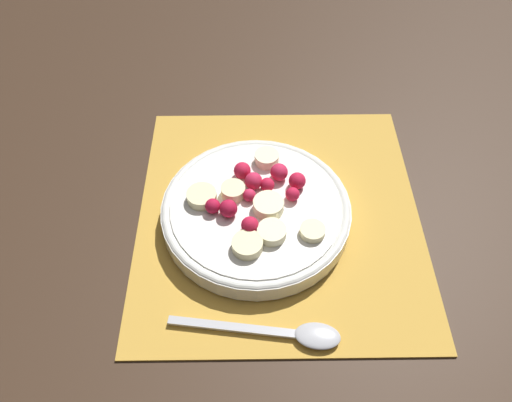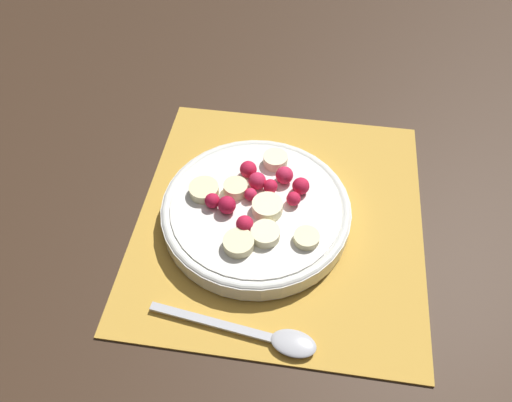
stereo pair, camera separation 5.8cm
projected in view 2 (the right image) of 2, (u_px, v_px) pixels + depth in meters
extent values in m
plane|color=#382619|center=(280.00, 218.00, 0.62)|extent=(3.00, 3.00, 0.00)
cube|color=gold|center=(280.00, 217.00, 0.61)|extent=(0.37, 0.34, 0.01)
cylinder|color=silver|center=(256.00, 212.00, 0.60)|extent=(0.23, 0.23, 0.02)
torus|color=silver|center=(256.00, 208.00, 0.59)|extent=(0.23, 0.23, 0.01)
cylinder|color=white|center=(256.00, 206.00, 0.59)|extent=(0.20, 0.20, 0.00)
cylinder|color=#F4EAB7|center=(267.00, 207.00, 0.58)|extent=(0.05, 0.05, 0.01)
cylinder|color=#F4EAB7|center=(275.00, 160.00, 0.63)|extent=(0.04, 0.04, 0.01)
cylinder|color=beige|center=(205.00, 188.00, 0.60)|extent=(0.04, 0.04, 0.01)
cylinder|color=beige|center=(307.00, 238.00, 0.55)|extent=(0.04, 0.04, 0.01)
cylinder|color=beige|center=(236.00, 188.00, 0.60)|extent=(0.04, 0.04, 0.01)
cylinder|color=#F4EAB7|center=(265.00, 234.00, 0.55)|extent=(0.03, 0.03, 0.01)
cylinder|color=beige|center=(239.00, 243.00, 0.55)|extent=(0.04, 0.04, 0.01)
sphere|color=red|center=(270.00, 186.00, 0.59)|extent=(0.02, 0.02, 0.02)
sphere|color=#B21433|center=(212.00, 201.00, 0.58)|extent=(0.02, 0.02, 0.02)
sphere|color=red|center=(245.00, 224.00, 0.56)|extent=(0.02, 0.02, 0.02)
sphere|color=red|center=(248.00, 169.00, 0.61)|extent=(0.02, 0.02, 0.02)
sphere|color=red|center=(293.00, 202.00, 0.58)|extent=(0.02, 0.02, 0.02)
sphere|color=#B21433|center=(227.00, 205.00, 0.57)|extent=(0.02, 0.02, 0.02)
sphere|color=#D12347|center=(284.00, 175.00, 0.60)|extent=(0.02, 0.02, 0.02)
sphere|color=#D12347|center=(250.00, 197.00, 0.59)|extent=(0.02, 0.02, 0.02)
sphere|color=#D12347|center=(257.00, 181.00, 0.60)|extent=(0.02, 0.02, 0.02)
sphere|color=red|center=(301.00, 186.00, 0.59)|extent=(0.02, 0.02, 0.02)
cube|color=#B2B2B7|center=(211.00, 322.00, 0.52)|extent=(0.03, 0.13, 0.00)
ellipsoid|color=#B2B2B7|center=(293.00, 343.00, 0.50)|extent=(0.04, 0.05, 0.01)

